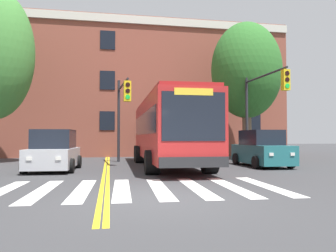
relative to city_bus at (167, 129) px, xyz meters
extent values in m
plane|color=#38383A|center=(-1.76, -8.60, -1.86)|extent=(120.00, 120.00, 0.00)
cube|color=white|center=(-5.75, -6.75, -1.85)|extent=(0.60, 4.05, 0.01)
cube|color=white|center=(-4.68, -6.79, -1.85)|extent=(0.60, 4.05, 0.01)
cube|color=white|center=(-3.60, -6.83, -1.85)|extent=(0.60, 4.05, 0.01)
cube|color=white|center=(-2.53, -6.87, -1.85)|extent=(0.60, 4.05, 0.01)
cube|color=white|center=(-1.46, -6.91, -1.85)|extent=(0.60, 4.05, 0.01)
cube|color=white|center=(-0.38, -6.95, -1.85)|extent=(0.60, 4.05, 0.01)
cube|color=white|center=(0.69, -6.98, -1.85)|extent=(0.60, 4.05, 0.01)
cube|color=white|center=(1.76, -7.02, -1.85)|extent=(0.60, 4.05, 0.01)
cube|color=gold|center=(-3.08, 7.13, -1.85)|extent=(0.12, 36.00, 0.01)
cube|color=gold|center=(-2.92, 7.13, -1.85)|extent=(0.12, 36.00, 0.01)
cube|color=#B22323|center=(0.00, -0.02, -0.02)|extent=(2.60, 11.07, 2.79)
cube|color=black|center=(1.23, -0.04, 0.26)|extent=(0.16, 10.16, 1.00)
cube|color=black|center=(-1.24, 0.00, 0.26)|extent=(0.16, 10.16, 1.00)
cube|color=black|center=(-0.07, -5.55, 0.32)|extent=(2.21, 0.05, 1.67)
cube|color=yellow|center=(-0.07, -5.56, 1.15)|extent=(1.35, 0.05, 0.24)
cube|color=#232326|center=(-0.07, -5.58, -1.23)|extent=(2.40, 0.13, 0.36)
cube|color=maroon|center=(0.00, -0.02, 1.45)|extent=(2.44, 10.63, 0.16)
cylinder|color=black|center=(1.12, -3.46, -1.38)|extent=(0.57, 0.97, 0.96)
cylinder|color=black|center=(-1.21, -3.43, -1.38)|extent=(0.57, 0.97, 0.96)
cylinder|color=black|center=(1.20, 2.45, -1.38)|extent=(0.57, 0.97, 0.96)
cylinder|color=black|center=(-1.14, 2.48, -1.38)|extent=(0.57, 0.97, 0.96)
cylinder|color=black|center=(1.22, 3.55, -1.38)|extent=(0.57, 0.97, 0.96)
cylinder|color=black|center=(-1.12, 3.58, -1.38)|extent=(0.57, 0.97, 0.96)
cube|color=#B7BABF|center=(-5.28, -1.23, -1.29)|extent=(1.93, 3.72, 0.81)
cube|color=black|center=(-5.28, -1.20, -0.47)|extent=(1.69, 2.07, 0.82)
cube|color=white|center=(-4.82, -3.10, -1.21)|extent=(0.20, 0.05, 0.14)
cube|color=white|center=(-5.89, -3.06, -1.21)|extent=(0.20, 0.05, 0.14)
cylinder|color=black|center=(-4.41, -2.40, -1.56)|extent=(0.24, 0.61, 0.60)
cylinder|color=black|center=(-6.24, -2.33, -1.56)|extent=(0.24, 0.61, 0.60)
cylinder|color=black|center=(-4.32, -0.14, -1.56)|extent=(0.24, 0.61, 0.60)
cylinder|color=black|center=(-6.15, -0.07, -1.56)|extent=(0.24, 0.61, 0.60)
cube|color=#236B70|center=(4.69, -0.78, -1.24)|extent=(1.74, 4.07, 0.91)
cube|color=black|center=(4.69, -0.74, -0.41)|extent=(1.55, 2.25, 0.75)
cube|color=white|center=(5.17, -2.84, -1.15)|extent=(0.20, 0.04, 0.14)
cube|color=white|center=(4.16, -2.82, -1.15)|extent=(0.20, 0.04, 0.14)
cylinder|color=black|center=(5.54, -2.05, -1.56)|extent=(0.23, 0.60, 0.60)
cylinder|color=black|center=(3.81, -2.03, -1.56)|extent=(0.23, 0.60, 0.60)
cylinder|color=black|center=(5.57, 0.46, -1.56)|extent=(0.23, 0.60, 0.60)
cylinder|color=black|center=(3.84, 0.48, -1.56)|extent=(0.23, 0.60, 0.60)
cube|color=white|center=(0.83, 8.20, -1.13)|extent=(2.26, 5.29, 1.05)
cube|color=black|center=(0.84, 8.26, -0.12)|extent=(1.93, 3.32, 0.97)
cube|color=white|center=(1.22, 5.57, -1.02)|extent=(0.20, 0.05, 0.14)
cube|color=white|center=(0.08, 5.64, -1.02)|extent=(0.20, 0.05, 0.14)
cylinder|color=black|center=(1.69, 6.54, -1.48)|extent=(0.27, 0.77, 0.76)
cylinder|color=black|center=(-0.25, 6.67, -1.48)|extent=(0.27, 0.77, 0.76)
cylinder|color=black|center=(1.92, 9.74, -1.48)|extent=(0.27, 0.77, 0.76)
cylinder|color=black|center=(-0.03, 9.87, -1.48)|extent=(0.27, 0.77, 0.76)
cylinder|color=#28282D|center=(5.28, 2.32, 0.70)|extent=(0.16, 0.16, 5.12)
cylinder|color=#28282D|center=(5.35, 0.12, 2.95)|extent=(0.23, 4.40, 0.11)
cube|color=yellow|center=(5.40, -1.93, 2.35)|extent=(0.35, 0.29, 1.00)
cylinder|color=black|center=(5.41, -2.08, 2.65)|extent=(0.22, 0.04, 0.22)
cylinder|color=black|center=(5.41, -2.08, 2.35)|extent=(0.22, 0.04, 0.22)
cylinder|color=green|center=(5.41, -2.08, 2.05)|extent=(0.22, 0.04, 0.22)
cylinder|color=#28282D|center=(-2.34, 3.56, 0.59)|extent=(0.16, 0.16, 4.89)
cylinder|color=#28282D|center=(-2.18, 1.59, 2.46)|extent=(0.43, 3.93, 0.11)
cube|color=yellow|center=(-2.03, -0.22, 1.86)|extent=(0.36, 0.31, 1.00)
cylinder|color=black|center=(-2.02, -0.37, 2.16)|extent=(0.22, 0.05, 0.22)
cylinder|color=black|center=(-2.02, -0.37, 1.86)|extent=(0.22, 0.05, 0.22)
cylinder|color=green|center=(-2.02, -0.37, 1.56)|extent=(0.22, 0.05, 0.22)
cylinder|color=brown|center=(6.21, 4.43, -0.24)|extent=(0.60, 0.60, 3.24)
ellipsoid|color=#2D6B28|center=(6.21, 4.43, 4.13)|extent=(6.84, 6.78, 6.47)
cube|color=brown|center=(-3.05, 12.09, 3.52)|extent=(28.90, 7.59, 10.75)
cube|color=beige|center=(-3.05, 8.21, 8.49)|extent=(28.90, 0.16, 0.60)
cube|color=black|center=(-3.05, 8.26, 0.83)|extent=(1.10, 0.06, 1.40)
cube|color=black|center=(8.51, 8.26, 0.83)|extent=(1.10, 0.06, 1.40)
cube|color=black|center=(-3.05, 8.26, 3.84)|extent=(1.10, 0.06, 1.40)
cube|color=black|center=(8.51, 8.26, 3.84)|extent=(1.10, 0.06, 1.40)
cube|color=black|center=(-3.05, 8.26, 6.85)|extent=(1.10, 0.06, 1.40)
cube|color=black|center=(8.51, 8.26, 6.85)|extent=(1.10, 0.06, 1.40)
camera|label=1|loc=(-2.87, -16.25, -0.40)|focal=35.00mm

